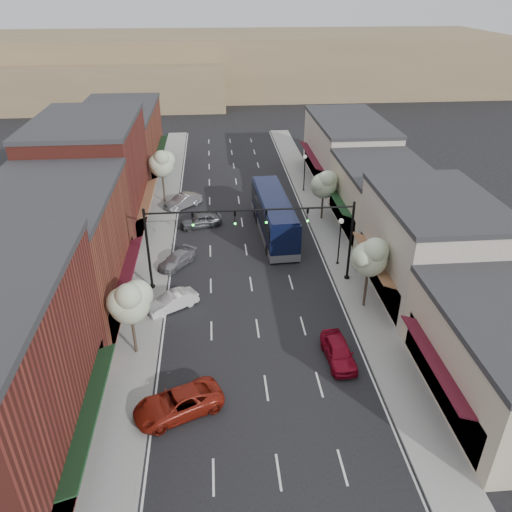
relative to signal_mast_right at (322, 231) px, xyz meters
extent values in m
plane|color=black|center=(-5.62, -8.00, -4.62)|extent=(160.00, 160.00, 0.00)
cube|color=gray|center=(-14.02, 10.50, -4.55)|extent=(2.80, 73.00, 0.15)
cube|color=gray|center=(2.78, 10.50, -4.55)|extent=(2.80, 73.00, 0.15)
cube|color=gray|center=(-12.62, 10.50, -4.55)|extent=(0.25, 73.00, 0.17)
cube|color=gray|center=(1.38, 10.50, -4.55)|extent=(0.25, 73.00, 0.17)
cube|color=black|center=(-15.72, -16.00, -3.02)|extent=(0.60, 11.90, 2.60)
cube|color=#173B1E|center=(-14.92, -16.00, -1.52)|extent=(1.07, 9.80, 0.49)
cube|color=brown|center=(-19.92, -2.00, -0.12)|extent=(9.00, 14.00, 9.00)
cube|color=#2D2D30|center=(-19.92, -2.00, 4.58)|extent=(9.20, 14.10, 0.40)
cube|color=black|center=(-15.72, -2.00, -3.02)|extent=(0.60, 11.90, 2.60)
cube|color=#541322|center=(-14.92, -2.00, -1.52)|extent=(1.07, 9.80, 0.49)
cube|color=maroon|center=(-19.92, 12.00, 0.63)|extent=(9.00, 14.00, 10.50)
cube|color=#2D2D30|center=(-19.92, 12.00, 6.08)|extent=(9.20, 14.10, 0.40)
cube|color=black|center=(-15.72, 12.00, -3.02)|extent=(0.60, 11.90, 2.60)
cube|color=#986845|center=(-14.92, 12.00, -1.52)|extent=(1.07, 9.80, 0.49)
cube|color=brown|center=(-19.92, 28.00, -0.62)|extent=(9.00, 18.00, 8.00)
cube|color=#2D2D30|center=(-19.92, 28.00, 3.58)|extent=(9.20, 18.10, 0.40)
cube|color=black|center=(-15.72, 28.00, -3.02)|extent=(0.60, 15.30, 2.60)
cube|color=#173B1E|center=(-14.92, 28.00, -1.52)|extent=(1.07, 12.60, 0.49)
cube|color=#BAAB94|center=(8.18, -14.00, -1.87)|extent=(8.00, 12.00, 5.50)
cube|color=black|center=(4.48, -14.00, -3.02)|extent=(0.60, 10.20, 2.60)
cube|color=#541322|center=(3.68, -14.00, -1.52)|extent=(1.07, 8.40, 0.49)
cube|color=#BDB0A2|center=(8.18, -2.00, -0.87)|extent=(8.00, 12.00, 7.50)
cube|color=#2D2D30|center=(8.18, -2.00, 3.08)|extent=(8.20, 12.10, 0.40)
cube|color=black|center=(4.48, -2.00, -3.02)|extent=(0.60, 10.20, 2.60)
cube|color=#986845|center=(3.68, -2.00, -1.52)|extent=(1.07, 8.40, 0.49)
cube|color=#BAAB94|center=(8.18, 10.00, -1.62)|extent=(8.00, 12.00, 6.00)
cube|color=#2D2D30|center=(8.18, 10.00, 1.58)|extent=(8.20, 12.10, 0.40)
cube|color=black|center=(4.48, 10.00, -3.02)|extent=(0.60, 10.20, 2.60)
cube|color=#173B1E|center=(3.68, 10.00, -1.52)|extent=(1.07, 8.40, 0.49)
cube|color=#BDB0A2|center=(8.18, 24.00, -1.12)|extent=(8.00, 16.00, 7.00)
cube|color=#2D2D30|center=(8.18, 24.00, 2.58)|extent=(8.20, 16.10, 0.40)
cube|color=black|center=(4.48, 24.00, -3.02)|extent=(0.60, 13.60, 2.60)
cube|color=#541322|center=(3.68, 24.00, -1.52)|extent=(1.07, 11.20, 0.49)
cube|color=#7A6647|center=(-5.62, 82.00, 1.38)|extent=(120.00, 30.00, 12.00)
cube|color=#7A6647|center=(-30.62, 70.00, -0.62)|extent=(50.00, 20.00, 8.00)
cylinder|color=black|center=(2.38, 0.00, -4.47)|extent=(0.44, 0.44, 0.30)
cylinder|color=black|center=(2.38, 0.00, -1.12)|extent=(0.20, 0.20, 7.00)
cylinder|color=black|center=(-1.62, 0.00, 1.98)|extent=(8.00, 0.14, 0.14)
imported|color=black|center=(-1.22, 0.00, 1.38)|extent=(0.18, 0.46, 1.10)
sphere|color=#19E533|center=(-1.22, -0.12, 0.96)|extent=(0.18, 0.18, 0.18)
imported|color=black|center=(-4.42, 0.00, 1.38)|extent=(0.18, 0.46, 1.10)
sphere|color=#19E533|center=(-4.42, -0.12, 0.96)|extent=(0.18, 0.18, 0.18)
cylinder|color=black|center=(-13.62, 0.00, -4.47)|extent=(0.44, 0.44, 0.30)
cylinder|color=black|center=(-13.62, 0.00, -1.12)|extent=(0.20, 0.20, 7.00)
cylinder|color=black|center=(-9.62, 0.00, 1.98)|extent=(8.00, 0.14, 0.14)
imported|color=black|center=(-10.02, 0.00, 1.38)|extent=(0.18, 0.46, 1.10)
sphere|color=#19E533|center=(-10.02, -0.12, 0.96)|extent=(0.18, 0.18, 0.18)
imported|color=black|center=(-6.82, 0.00, 1.38)|extent=(0.18, 0.46, 1.10)
sphere|color=#19E533|center=(-6.82, -0.12, 0.96)|extent=(0.18, 0.18, 0.18)
cylinder|color=#47382B|center=(2.68, -4.00, -2.77)|extent=(0.20, 0.20, 3.71)
sphere|color=#A3BD91|center=(2.68, -4.00, -0.45)|extent=(2.60, 2.60, 2.60)
sphere|color=#A3BD91|center=(3.18, -3.70, 0.02)|extent=(2.00, 2.00, 2.00)
sphere|color=#A3BD91|center=(2.28, -4.30, -0.10)|extent=(1.90, 1.90, 1.90)
sphere|color=#A3BD91|center=(2.78, -4.50, 0.48)|extent=(1.70, 1.70, 1.70)
cylinder|color=#47382B|center=(2.68, 12.00, -2.96)|extent=(0.20, 0.20, 3.33)
sphere|color=#A3BD91|center=(2.68, 12.00, -0.88)|extent=(2.60, 2.60, 2.60)
sphere|color=#A3BD91|center=(3.18, 12.30, -0.46)|extent=(2.00, 2.00, 2.00)
sphere|color=#A3BD91|center=(2.28, 11.70, -0.57)|extent=(1.90, 1.90, 1.90)
sphere|color=#A3BD91|center=(2.78, 11.50, -0.05)|extent=(1.70, 1.70, 1.70)
cylinder|color=#47382B|center=(-13.92, -8.00, -2.86)|extent=(0.20, 0.20, 3.52)
sphere|color=#A3BD91|center=(-13.92, -8.00, -0.66)|extent=(2.60, 2.60, 2.60)
sphere|color=#A3BD91|center=(-13.42, -7.70, -0.22)|extent=(2.00, 2.00, 2.00)
sphere|color=#A3BD91|center=(-14.32, -8.30, -0.33)|extent=(1.90, 1.90, 1.90)
sphere|color=#A3BD91|center=(-13.82, -8.50, 0.22)|extent=(1.70, 1.70, 1.70)
cylinder|color=#47382B|center=(-13.92, 18.00, -2.70)|extent=(0.20, 0.20, 3.84)
sphere|color=#A3BD91|center=(-13.92, 18.00, -0.30)|extent=(2.60, 2.60, 2.60)
sphere|color=#A3BD91|center=(-13.42, 18.30, 0.18)|extent=(2.00, 2.00, 2.00)
sphere|color=#A3BD91|center=(-14.32, 17.70, 0.06)|extent=(1.90, 1.90, 1.90)
sphere|color=#A3BD91|center=(-13.82, 17.50, 0.66)|extent=(1.70, 1.70, 1.70)
cylinder|color=black|center=(2.18, 2.50, -4.52)|extent=(0.28, 0.28, 0.20)
cylinder|color=black|center=(2.18, 2.50, -2.62)|extent=(0.12, 0.12, 4.00)
sphere|color=white|center=(2.18, 2.50, -0.40)|extent=(0.44, 0.44, 0.44)
cylinder|color=black|center=(2.18, 20.00, -4.52)|extent=(0.28, 0.28, 0.20)
cylinder|color=black|center=(2.18, 20.00, -2.62)|extent=(0.12, 0.12, 4.00)
sphere|color=white|center=(2.18, 20.00, -0.40)|extent=(0.44, 0.44, 0.44)
cube|color=black|center=(-2.69, 9.14, -2.57)|extent=(3.32, 12.62, 3.20)
cube|color=#595B60|center=(-2.69, 9.14, -4.05)|extent=(3.34, 12.64, 0.73)
cube|color=black|center=(-2.69, 9.14, -2.12)|extent=(3.33, 11.62, 1.15)
cube|color=black|center=(-2.69, 9.14, -0.93)|extent=(3.08, 12.11, 0.26)
cube|color=black|center=(-2.38, 2.95, -1.91)|extent=(2.17, 0.19, 1.25)
cylinder|color=black|center=(-3.70, 4.71, -4.08)|extent=(0.39, 1.10, 1.08)
cylinder|color=black|center=(-1.24, 4.83, -4.08)|extent=(0.39, 1.10, 1.08)
cylinder|color=black|center=(-4.11, 13.03, -4.08)|extent=(0.39, 1.10, 1.08)
cylinder|color=black|center=(-1.65, 13.15, -4.08)|extent=(0.39, 1.10, 1.08)
cylinder|color=black|center=(-4.04, 11.58, -4.08)|extent=(0.39, 1.10, 1.08)
cylinder|color=black|center=(-1.58, 11.70, -4.08)|extent=(0.39, 1.10, 1.08)
imported|color=maroon|center=(-0.67, -9.85, -3.91)|extent=(1.91, 4.26, 1.42)
imported|color=maroon|center=(-10.85, -13.51, -3.91)|extent=(5.64, 4.17, 1.43)
imported|color=silver|center=(-11.82, -2.99, -3.97)|extent=(4.10, 3.27, 1.31)
imported|color=gray|center=(-11.82, 3.55, -4.04)|extent=(3.71, 4.22, 1.17)
imported|color=#4F5256|center=(-9.82, 11.37, -3.91)|extent=(4.49, 2.74, 1.43)
imported|color=gray|center=(-11.82, 16.45, -3.90)|extent=(4.27, 4.04, 1.44)
camera|label=1|loc=(-8.22, -34.65, 17.20)|focal=35.00mm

